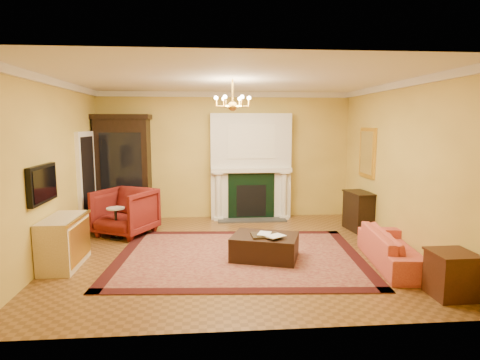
{
  "coord_description": "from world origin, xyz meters",
  "views": [
    {
      "loc": [
        -0.46,
        -6.86,
        2.26
      ],
      "look_at": [
        0.15,
        0.3,
        1.25
      ],
      "focal_mm": 30.0,
      "sensor_mm": 36.0,
      "label": 1
    }
  ],
  "objects": [
    {
      "name": "floor",
      "position": [
        0.0,
        0.0,
        -0.01
      ],
      "size": [
        6.0,
        5.5,
        0.02
      ],
      "primitive_type": "cube",
      "color": "brown",
      "rests_on": "ground"
    },
    {
      "name": "ceiling",
      "position": [
        0.0,
        0.0,
        3.01
      ],
      "size": [
        6.0,
        5.5,
        0.02
      ],
      "primitive_type": "cube",
      "color": "silver",
      "rests_on": "wall_back"
    },
    {
      "name": "wall_back",
      "position": [
        0.0,
        2.76,
        1.5
      ],
      "size": [
        6.0,
        0.02,
        3.0
      ],
      "primitive_type": "cube",
      "color": "#DBBC4E",
      "rests_on": "floor"
    },
    {
      "name": "wall_front",
      "position": [
        0.0,
        -2.76,
        1.5
      ],
      "size": [
        6.0,
        0.02,
        3.0
      ],
      "primitive_type": "cube",
      "color": "#DBBC4E",
      "rests_on": "floor"
    },
    {
      "name": "wall_left",
      "position": [
        -3.01,
        0.0,
        1.5
      ],
      "size": [
        0.02,
        5.5,
        3.0
      ],
      "primitive_type": "cube",
      "color": "#DBBC4E",
      "rests_on": "floor"
    },
    {
      "name": "wall_right",
      "position": [
        3.01,
        0.0,
        1.5
      ],
      "size": [
        0.02,
        5.5,
        3.0
      ],
      "primitive_type": "cube",
      "color": "#DBBC4E",
      "rests_on": "floor"
    },
    {
      "name": "fireplace",
      "position": [
        0.6,
        2.57,
        1.19
      ],
      "size": [
        1.9,
        0.7,
        2.5
      ],
      "color": "silver",
      "rests_on": "wall_back"
    },
    {
      "name": "crown_molding",
      "position": [
        0.0,
        0.96,
        2.94
      ],
      "size": [
        6.0,
        5.5,
        0.12
      ],
      "color": "silver",
      "rests_on": "ceiling"
    },
    {
      "name": "doorway",
      "position": [
        -2.95,
        1.7,
        1.05
      ],
      "size": [
        0.08,
        1.05,
        2.1
      ],
      "color": "white",
      "rests_on": "wall_left"
    },
    {
      "name": "tv_panel",
      "position": [
        -2.95,
        -0.6,
        1.35
      ],
      "size": [
        0.09,
        0.95,
        0.58
      ],
      "color": "black",
      "rests_on": "wall_left"
    },
    {
      "name": "gilt_mirror",
      "position": [
        2.97,
        1.4,
        1.65
      ],
      "size": [
        0.06,
        0.76,
        1.05
      ],
      "color": "yellow",
      "rests_on": "wall_right"
    },
    {
      "name": "chandelier",
      "position": [
        -0.0,
        0.0,
        2.61
      ],
      "size": [
        0.63,
        0.55,
        0.53
      ],
      "color": "gold",
      "rests_on": "ceiling"
    },
    {
      "name": "oriental_rug",
      "position": [
        0.09,
        -0.26,
        0.01
      ],
      "size": [
        4.38,
        3.42,
        0.02
      ],
      "primitive_type": "cube",
      "rotation": [
        0.0,
        0.0,
        -0.07
      ],
      "color": "#4E1016",
      "rests_on": "floor"
    },
    {
      "name": "china_cabinet",
      "position": [
        -2.35,
        2.49,
        1.18
      ],
      "size": [
        1.2,
        0.58,
        2.36
      ],
      "primitive_type": "cube",
      "rotation": [
        0.0,
        0.0,
        -0.03
      ],
      "color": "black",
      "rests_on": "floor"
    },
    {
      "name": "wingback_armchair",
      "position": [
        -2.11,
        1.31,
        0.52
      ],
      "size": [
        1.34,
        1.32,
        1.05
      ],
      "primitive_type": "imported",
      "rotation": [
        0.0,
        0.0,
        -0.49
      ],
      "color": "maroon",
      "rests_on": "floor"
    },
    {
      "name": "pedestal_table",
      "position": [
        -2.24,
        1.01,
        0.37
      ],
      "size": [
        0.35,
        0.35,
        0.63
      ],
      "color": "black",
      "rests_on": "floor"
    },
    {
      "name": "commode",
      "position": [
        -2.73,
        -0.48,
        0.4
      ],
      "size": [
        0.51,
        1.07,
        0.79
      ],
      "primitive_type": "cube",
      "rotation": [
        0.0,
        0.0,
        -0.01
      ],
      "color": "beige",
      "rests_on": "floor"
    },
    {
      "name": "coral_sofa",
      "position": [
        2.56,
        -0.88,
        0.37
      ],
      "size": [
        0.77,
        1.93,
        0.74
      ],
      "primitive_type": "imported",
      "rotation": [
        0.0,
        0.0,
        1.45
      ],
      "color": "#D26042",
      "rests_on": "floor"
    },
    {
      "name": "end_table",
      "position": [
        2.72,
        -2.1,
        0.29
      ],
      "size": [
        0.51,
        0.51,
        0.58
      ],
      "primitive_type": "cube",
      "rotation": [
        0.0,
        0.0,
        0.01
      ],
      "color": "#3C1B10",
      "rests_on": "floor"
    },
    {
      "name": "console_table",
      "position": [
        2.78,
        1.26,
        0.4
      ],
      "size": [
        0.49,
        0.76,
        0.8
      ],
      "primitive_type": "cube",
      "rotation": [
        0.0,
        0.0,
        0.12
      ],
      "color": "black",
      "rests_on": "floor"
    },
    {
      "name": "leather_ottoman",
      "position": [
        0.51,
        -0.43,
        0.21
      ],
      "size": [
        1.25,
        1.07,
        0.4
      ],
      "primitive_type": "cube",
      "rotation": [
        0.0,
        0.0,
        -0.32
      ],
      "color": "black",
      "rests_on": "oriental_rug"
    },
    {
      "name": "ottoman_tray",
      "position": [
        0.51,
        -0.48,
        0.43
      ],
      "size": [
        0.47,
        0.37,
        0.03
      ],
      "primitive_type": "cube",
      "rotation": [
        0.0,
        0.0,
        0.04
      ],
      "color": "black",
      "rests_on": "leather_ottoman"
    },
    {
      "name": "book_a",
      "position": [
        0.39,
        -0.46,
        0.58
      ],
      "size": [
        0.2,
        0.09,
        0.27
      ],
      "primitive_type": "imported",
      "rotation": [
        0.0,
        0.0,
        -0.34
      ],
      "color": "gray",
      "rests_on": "ottoman_tray"
    },
    {
      "name": "book_b",
      "position": [
        0.59,
        -0.55,
        0.59
      ],
      "size": [
        0.14,
        0.2,
        0.3
      ],
      "primitive_type": "imported",
      "rotation": [
        0.0,
        0.0,
        -1.0
      ],
      "color": "gray",
      "rests_on": "ottoman_tray"
    },
    {
      "name": "topiary_left",
      "position": [
        0.06,
        2.53,
        1.47
      ],
      "size": [
        0.16,
        0.16,
        0.44
      ],
      "color": "gray",
      "rests_on": "fireplace"
    },
    {
      "name": "topiary_right",
      "position": [
        1.25,
        2.53,
        1.49
      ],
      "size": [
        0.18,
        0.18,
        0.48
      ],
      "color": "gray",
      "rests_on": "fireplace"
    }
  ]
}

